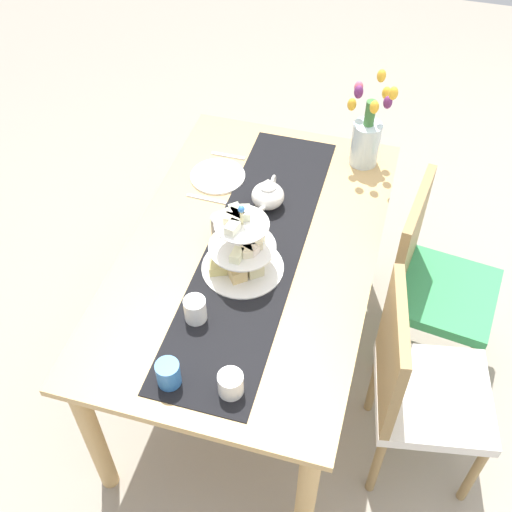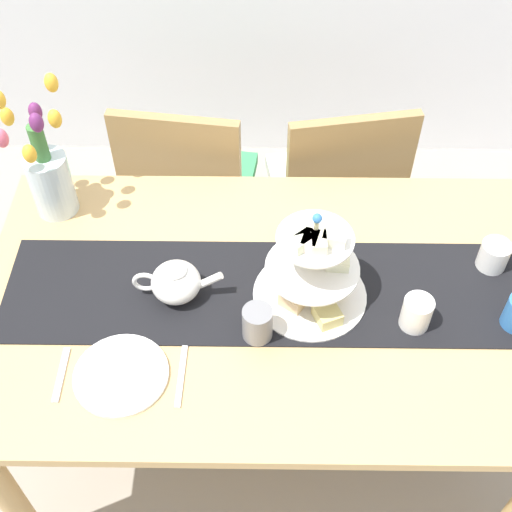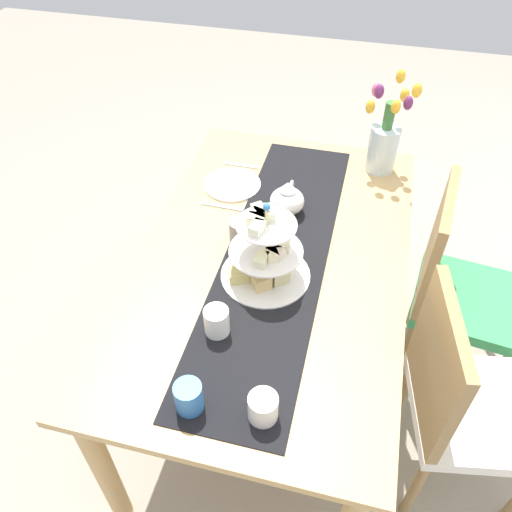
{
  "view_description": "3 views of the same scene",
  "coord_description": "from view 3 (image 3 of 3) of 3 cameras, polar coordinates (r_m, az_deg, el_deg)",
  "views": [
    {
      "loc": [
        1.58,
        0.47,
        2.51
      ],
      "look_at": [
        0.09,
        0.04,
        0.83
      ],
      "focal_mm": 44.7,
      "sensor_mm": 36.0,
      "label": 1
    },
    {
      "loc": [
        -0.02,
        -1.09,
        2.19
      ],
      "look_at": [
        -0.03,
        0.06,
        0.86
      ],
      "focal_mm": 47.41,
      "sensor_mm": 36.0,
      "label": 2
    },
    {
      "loc": [
        1.27,
        0.26,
        2.02
      ],
      "look_at": [
        0.08,
        -0.04,
        0.83
      ],
      "focal_mm": 36.02,
      "sensor_mm": 36.0,
      "label": 3
    }
  ],
  "objects": [
    {
      "name": "dining_table",
      "position": [
        1.88,
        1.78,
        -2.3
      ],
      "size": [
        1.54,
        0.93,
        0.77
      ],
      "color": "tan",
      "rests_on": "ground_plane"
    },
    {
      "name": "mug_orange",
      "position": [
        1.4,
        -7.47,
        -15.3
      ],
      "size": [
        0.08,
        0.08,
        0.09
      ],
      "primitive_type": "cylinder",
      "color": "#3370B7",
      "rests_on": "dining_table"
    },
    {
      "name": "tulip_vase",
      "position": [
        2.19,
        14.09,
        12.49
      ],
      "size": [
        0.17,
        0.19,
        0.41
      ],
      "color": "silver",
      "rests_on": "dining_table"
    },
    {
      "name": "ground_plane",
      "position": [
        2.4,
        1.43,
        -13.23
      ],
      "size": [
        8.0,
        8.0,
        0.0
      ],
      "primitive_type": "plane",
      "color": "gray"
    },
    {
      "name": "mug_white_text",
      "position": [
        1.54,
        -4.38,
        -7.27
      ],
      "size": [
        0.08,
        0.08,
        0.09
      ],
      "primitive_type": "cylinder",
      "color": "white",
      "rests_on": "dining_table"
    },
    {
      "name": "chair_left",
      "position": [
        2.21,
        21.19,
        -2.95
      ],
      "size": [
        0.47,
        0.47,
        0.91
      ],
      "color": "olive",
      "rests_on": "ground_plane"
    },
    {
      "name": "dinner_plate_left",
      "position": [
        2.11,
        -2.62,
        7.92
      ],
      "size": [
        0.23,
        0.23,
        0.01
      ],
      "primitive_type": "cylinder",
      "color": "white",
      "rests_on": "dining_table"
    },
    {
      "name": "fork_left",
      "position": [
        2.22,
        -1.58,
        10.02
      ],
      "size": [
        0.02,
        0.15,
        0.01
      ],
      "primitive_type": "cube",
      "rotation": [
        0.0,
        0.0,
        0.0
      ],
      "color": "silver",
      "rests_on": "dining_table"
    },
    {
      "name": "table_runner",
      "position": [
        1.8,
        2.29,
        0.15
      ],
      "size": [
        1.4,
        0.35,
        0.0
      ],
      "primitive_type": "cube",
      "color": "black",
      "rests_on": "dining_table"
    },
    {
      "name": "teapot",
      "position": [
        1.94,
        3.48,
        6.25
      ],
      "size": [
        0.24,
        0.13,
        0.14
      ],
      "color": "white",
      "rests_on": "table_runner"
    },
    {
      "name": "mug_grey",
      "position": [
        1.81,
        -1.79,
        2.63
      ],
      "size": [
        0.08,
        0.08,
        0.09
      ],
      "primitive_type": "cylinder",
      "color": "slate",
      "rests_on": "table_runner"
    },
    {
      "name": "chair_right",
      "position": [
        1.88,
        21.62,
        -14.52
      ],
      "size": [
        0.49,
        0.49,
        0.91
      ],
      "color": "olive",
      "rests_on": "ground_plane"
    },
    {
      "name": "knife_left",
      "position": [
        2.0,
        -3.77,
        5.49
      ],
      "size": [
        0.02,
        0.17,
        0.01
      ],
      "primitive_type": "cube",
      "rotation": [
        0.0,
        0.0,
        -0.03
      ],
      "color": "silver",
      "rests_on": "dining_table"
    },
    {
      "name": "tiered_cake_stand",
      "position": [
        1.65,
        1.0,
        0.1
      ],
      "size": [
        0.3,
        0.3,
        0.3
      ],
      "color": "beige",
      "rests_on": "table_runner"
    },
    {
      "name": "cream_jug",
      "position": [
        1.38,
        0.78,
        -16.49
      ],
      "size": [
        0.08,
        0.08,
        0.08
      ],
      "primitive_type": "cylinder",
      "color": "white",
      "rests_on": "dining_table"
    }
  ]
}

